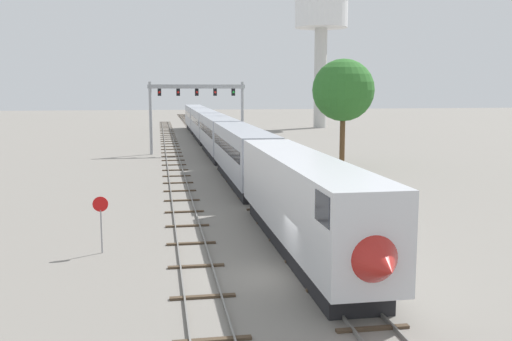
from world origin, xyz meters
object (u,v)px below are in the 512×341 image
at_px(signal_gantry, 197,101).
at_px(trackside_tree_left, 343,90).
at_px(passenger_train, 217,134).
at_px(water_tower, 321,21).
at_px(stop_sign, 101,216).

height_order(signal_gantry, trackside_tree_left, trackside_tree_left).
bearing_deg(trackside_tree_left, passenger_train, 136.36).
xyz_separation_m(passenger_train, water_tower, (26.29, 46.94, 19.10)).
distance_m(passenger_train, water_tower, 57.09).
relative_size(signal_gantry, stop_sign, 4.20).
relative_size(passenger_train, trackside_tree_left, 9.34).
bearing_deg(trackside_tree_left, stop_sign, -126.82).
distance_m(signal_gantry, stop_sign, 44.73).
bearing_deg(stop_sign, trackside_tree_left, 53.18).
relative_size(passenger_train, stop_sign, 36.50).
distance_m(stop_sign, trackside_tree_left, 37.41).
height_order(signal_gantry, water_tower, water_tower).
xyz_separation_m(passenger_train, stop_sign, (-10.00, -41.10, -0.74)).
bearing_deg(signal_gantry, stop_sign, -100.03).
height_order(signal_gantry, stop_sign, signal_gantry).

